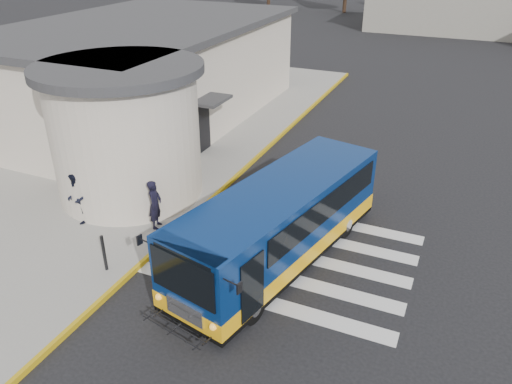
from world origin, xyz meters
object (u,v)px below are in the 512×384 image
at_px(pedestrian_b, 78,198).
at_px(bollard, 104,253).
at_px(transit_bus, 279,226).
at_px(pedestrian_a, 155,204).

distance_m(pedestrian_b, bollard, 3.15).
xyz_separation_m(transit_bus, pedestrian_a, (-4.30, -0.11, -0.19)).
relative_size(transit_bus, pedestrian_b, 5.02).
height_order(pedestrian_a, pedestrian_b, pedestrian_b).
height_order(transit_bus, bollard, transit_bus).
bearing_deg(pedestrian_b, transit_bus, 58.40).
bearing_deg(bollard, transit_bus, 32.17).
xyz_separation_m(pedestrian_a, bollard, (-0.01, -2.60, -0.27)).
bearing_deg(bollard, pedestrian_b, 143.64).
xyz_separation_m(pedestrian_b, bollard, (2.53, -1.86, -0.32)).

